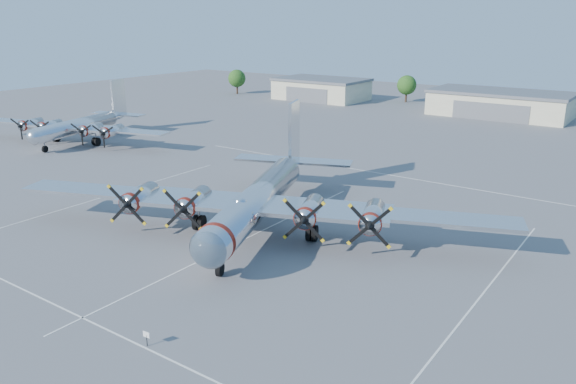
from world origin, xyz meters
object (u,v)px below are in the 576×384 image
Objects in this scene: tree_west at (407,85)px; info_placard at (146,336)px; main_bomber_b29 at (261,228)px; hangar_center at (500,103)px; tree_far_west at (237,78)px; hangar_west at (321,89)px; bomber_west at (83,142)px.

tree_west reaches higher than info_placard.
tree_west is at bearing 84.13° from main_bomber_b29.
hangar_center is 70.13m from tree_far_west.
hangar_west is 0.46× the size of main_bomber_b29.
hangar_center is 26.30m from tree_west.
tree_far_west is at bearing 110.50° from main_bomber_b29.
main_bomber_b29 is at bearing -48.61° from tree_far_west.
bomber_west is at bearing 142.91° from info_placard.
tree_far_west is at bearing -176.76° from hangar_center.
tree_west is (-25.00, 8.04, 1.51)m from hangar_center.
hangar_west is 115.82m from info_placard.
main_bomber_b29 is 1.35× the size of bomber_west.
hangar_west reaches higher than bomber_west.
hangar_west reaches higher than main_bomber_b29.
tree_west is at bearing 162.18° from hangar_center.
info_placard is at bearing -52.53° from tree_far_west.
tree_west is 0.18× the size of bomber_west.
hangar_west is 68.08m from bomber_west.
main_bomber_b29 is at bearing -90.46° from hangar_center.
hangar_center is 27.45× the size of info_placard.
tree_far_west is at bearing -165.07° from tree_west.
hangar_center is at bearing 3.24° from tree_far_west.
bomber_west is (-50.66, -67.79, -2.71)m from hangar_center.
tree_far_west reaches higher than main_bomber_b29.
bomber_west is 34.47× the size of info_placard.
tree_far_west is at bearing 93.01° from bomber_west.
main_bomber_b29 reaches higher than info_placard.
info_placard is (6.48, -103.74, -1.98)m from hangar_center.
tree_far_west is (-70.00, -3.96, 1.51)m from hangar_center.
hangar_west is at bearing 111.48° from info_placard.
hangar_west is 0.79× the size of hangar_center.
tree_far_west is (-25.00, -3.96, 1.51)m from hangar_west.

